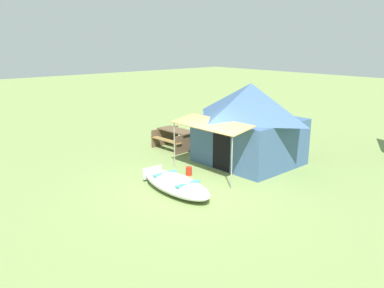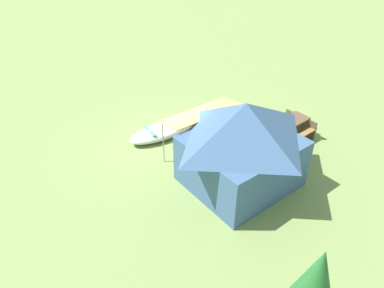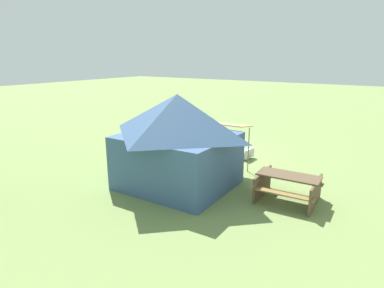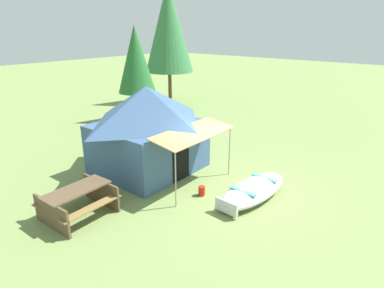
{
  "view_description": "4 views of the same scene",
  "coord_description": "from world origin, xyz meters",
  "px_view_note": "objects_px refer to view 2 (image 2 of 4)",
  "views": [
    {
      "loc": [
        8.08,
        -7.22,
        4.25
      ],
      "look_at": [
        -0.98,
        0.67,
        1.04
      ],
      "focal_mm": 36.16,
      "sensor_mm": 36.0,
      "label": 1
    },
    {
      "loc": [
        5.78,
        9.16,
        7.48
      ],
      "look_at": [
        0.13,
        1.59,
        0.96
      ],
      "focal_mm": 32.88,
      "sensor_mm": 36.0,
      "label": 2
    },
    {
      "loc": [
        -6.26,
        10.8,
        3.91
      ],
      "look_at": [
        -0.31,
        1.79,
        1.0
      ],
      "focal_mm": 30.51,
      "sensor_mm": 36.0,
      "label": 3
    },
    {
      "loc": [
        -7.69,
        -4.6,
        4.62
      ],
      "look_at": [
        -0.28,
        1.5,
        1.17
      ],
      "focal_mm": 30.67,
      "sensor_mm": 36.0,
      "label": 4
    }
  ],
  "objects_px": {
    "picnic_table": "(288,128)",
    "fuel_can": "(199,139)",
    "canvas_cabin_tent": "(242,144)",
    "beached_rowboat": "(163,130)",
    "cooler_box": "(196,173)"
  },
  "relations": [
    {
      "from": "picnic_table",
      "to": "fuel_can",
      "type": "height_order",
      "value": "picnic_table"
    },
    {
      "from": "picnic_table",
      "to": "canvas_cabin_tent",
      "type": "bearing_deg",
      "value": 13.11
    },
    {
      "from": "canvas_cabin_tent",
      "to": "fuel_can",
      "type": "height_order",
      "value": "canvas_cabin_tent"
    },
    {
      "from": "canvas_cabin_tent",
      "to": "fuel_can",
      "type": "bearing_deg",
      "value": -97.67
    },
    {
      "from": "beached_rowboat",
      "to": "canvas_cabin_tent",
      "type": "distance_m",
      "value": 3.97
    },
    {
      "from": "picnic_table",
      "to": "cooler_box",
      "type": "distance_m",
      "value": 4.21
    },
    {
      "from": "beached_rowboat",
      "to": "canvas_cabin_tent",
      "type": "bearing_deg",
      "value": 97.47
    },
    {
      "from": "beached_rowboat",
      "to": "cooler_box",
      "type": "bearing_deg",
      "value": 79.7
    },
    {
      "from": "canvas_cabin_tent",
      "to": "cooler_box",
      "type": "bearing_deg",
      "value": -44.61
    },
    {
      "from": "beached_rowboat",
      "to": "picnic_table",
      "type": "height_order",
      "value": "picnic_table"
    },
    {
      "from": "beached_rowboat",
      "to": "fuel_can",
      "type": "bearing_deg",
      "value": 124.54
    },
    {
      "from": "canvas_cabin_tent",
      "to": "fuel_can",
      "type": "distance_m",
      "value": 2.88
    },
    {
      "from": "beached_rowboat",
      "to": "picnic_table",
      "type": "relative_size",
      "value": 1.65
    },
    {
      "from": "canvas_cabin_tent",
      "to": "cooler_box",
      "type": "xyz_separation_m",
      "value": [
        0.99,
        -0.98,
        -1.3
      ]
    },
    {
      "from": "cooler_box",
      "to": "beached_rowboat",
      "type": "bearing_deg",
      "value": -100.3
    }
  ]
}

